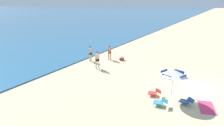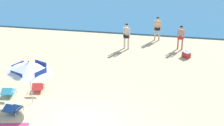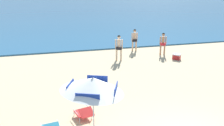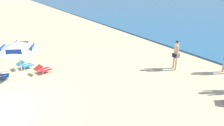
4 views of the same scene
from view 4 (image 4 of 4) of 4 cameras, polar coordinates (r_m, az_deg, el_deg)
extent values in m
cylinder|color=silver|center=(11.80, -23.89, 0.59)|extent=(0.04, 0.04, 2.07)
cone|color=white|center=(11.56, -24.48, 4.34)|extent=(2.15, 2.12, 0.69)
cube|color=navy|center=(11.41, -20.91, 4.11)|extent=(0.68, 0.32, 0.25)
cube|color=navy|center=(12.26, -23.55, 4.86)|extent=(0.32, 0.68, 0.25)
cube|color=navy|center=(11.82, -27.78, 3.60)|extent=(0.68, 0.32, 0.25)
cube|color=navy|center=(10.93, -25.36, 2.73)|extent=(0.32, 0.68, 0.25)
sphere|color=navy|center=(11.50, -24.67, 5.56)|extent=(0.06, 0.06, 0.06)
cube|color=red|center=(12.45, -17.84, -1.67)|extent=(0.65, 0.71, 0.04)
cube|color=red|center=(12.22, -19.58, -1.28)|extent=(0.57, 0.50, 0.23)
cylinder|color=silver|center=(12.81, -17.19, -1.48)|extent=(0.03, 0.03, 0.18)
cylinder|color=silver|center=(12.41, -16.10, -2.10)|extent=(0.03, 0.03, 0.18)
cylinder|color=silver|center=(12.59, -19.45, -2.17)|extent=(0.03, 0.03, 0.18)
cylinder|color=silver|center=(12.18, -18.41, -2.83)|extent=(0.03, 0.03, 0.18)
cylinder|color=silver|center=(12.64, -18.50, -0.81)|extent=(0.16, 0.53, 0.02)
cylinder|color=silver|center=(12.17, -17.28, -1.52)|extent=(0.16, 0.53, 0.02)
cube|color=#1E4799|center=(12.45, -27.82, -3.20)|extent=(0.61, 0.67, 0.04)
cylinder|color=silver|center=(12.68, -26.38, -3.07)|extent=(0.03, 0.03, 0.18)
cylinder|color=silver|center=(12.23, -26.50, -3.95)|extent=(0.03, 0.03, 0.18)
cylinder|color=silver|center=(12.66, -27.81, -2.22)|extent=(0.11, 0.54, 0.02)
cylinder|color=silver|center=(12.14, -28.02, -3.20)|extent=(0.11, 0.54, 0.02)
cube|color=teal|center=(13.44, -22.18, -0.56)|extent=(0.61, 0.68, 0.04)
cube|color=teal|center=(13.27, -23.85, -0.09)|extent=(0.55, 0.48, 0.20)
cylinder|color=silver|center=(13.78, -21.34, -0.41)|extent=(0.03, 0.03, 0.18)
cylinder|color=silver|center=(13.34, -20.62, -1.00)|extent=(0.03, 0.03, 0.18)
cylinder|color=silver|center=(13.63, -23.57, -0.97)|extent=(0.03, 0.03, 0.18)
cylinder|color=silver|center=(13.19, -22.92, -1.59)|extent=(0.03, 0.03, 0.18)
cylinder|color=silver|center=(13.66, -22.63, 0.25)|extent=(0.11, 0.54, 0.02)
cylinder|color=silver|center=(13.15, -21.85, -0.42)|extent=(0.11, 0.54, 0.02)
cylinder|color=#D8A87F|center=(13.48, 28.34, -0.51)|extent=(0.12, 0.12, 0.84)
cylinder|color=beige|center=(12.68, 17.17, -0.08)|extent=(0.12, 0.12, 0.85)
cylinder|color=beige|center=(12.93, 16.63, 0.40)|extent=(0.12, 0.12, 0.85)
cylinder|color=black|center=(12.66, 17.11, 2.04)|extent=(0.43, 0.43, 0.18)
cylinder|color=beige|center=(12.57, 17.24, 3.26)|extent=(0.23, 0.23, 0.60)
cylinder|color=beige|center=(12.39, 17.63, 2.87)|extent=(0.09, 0.09, 0.64)
cylinder|color=beige|center=(12.76, 16.85, 3.48)|extent=(0.09, 0.09, 0.64)
sphere|color=beige|center=(12.45, 17.47, 5.23)|extent=(0.23, 0.23, 0.23)
sphere|color=black|center=(12.44, 17.48, 5.36)|extent=(0.21, 0.21, 0.21)
camera|label=1|loc=(23.95, -36.42, 20.59)|focal=31.89mm
camera|label=2|loc=(12.82, -102.03, 9.76)|focal=53.09mm
camera|label=3|loc=(13.52, -57.24, 11.41)|focal=37.84mm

